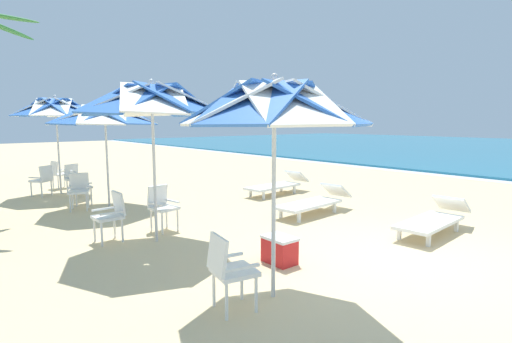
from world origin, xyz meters
TOP-DOWN VIEW (x-y plane):
  - ground_plane at (0.00, 0.00)m, footprint 80.00×80.00m
  - beach_umbrella_0 at (-0.34, -2.43)m, footprint 2.20×2.20m
  - plastic_chair_0 at (-0.40, -3.04)m, footprint 0.52×0.54m
  - beach_umbrella_1 at (-3.23, -2.54)m, footprint 2.53×2.53m
  - plastic_chair_1 at (-3.73, -3.13)m, footprint 0.45×0.48m
  - plastic_chair_2 at (-3.80, -2.15)m, footprint 0.53×0.50m
  - beach_umbrella_2 at (-6.59, -2.19)m, footprint 2.61×2.61m
  - plastic_chair_3 at (-6.69, -2.85)m, footprint 0.59×0.57m
  - plastic_chair_4 at (-7.26, -2.70)m, footprint 0.45×0.48m
  - beach_umbrella_3 at (-9.17, -2.67)m, footprint 2.31×2.31m
  - plastic_chair_5 at (-10.17, -2.48)m, footprint 0.52×0.54m
  - plastic_chair_6 at (-9.06, -3.14)m, footprint 0.63×0.62m
  - plastic_chair_7 at (-8.81, -2.37)m, footprint 0.60×0.58m
  - sun_lounger_1 at (-0.36, 1.64)m, footprint 0.77×2.18m
  - sun_lounger_2 at (-2.84, 1.11)m, footprint 0.78×2.19m
  - sun_lounger_3 at (-5.10, 2.10)m, footprint 0.79×2.19m
  - cooler_box at (-1.10, -1.61)m, footprint 0.50×0.34m

SIDE VIEW (x-z plane):
  - ground_plane at x=0.00m, z-range 0.00..0.00m
  - cooler_box at x=-1.10m, z-range 0.00..0.40m
  - sun_lounger_1 at x=-0.36m, z-range -0.03..0.59m
  - sun_lounger_2 at x=-2.84m, z-range -0.03..0.59m
  - sun_lounger_3 at x=-5.10m, z-range -0.03..0.59m
  - plastic_chair_0 at x=-0.40m, z-range 0.06..0.93m
  - plastic_chair_1 at x=-3.73m, z-range 0.06..0.93m
  - plastic_chair_2 at x=-3.80m, z-range 0.06..0.93m
  - plastic_chair_3 at x=-6.69m, z-range 0.06..0.93m
  - plastic_chair_4 at x=-7.26m, z-range 0.06..0.93m
  - plastic_chair_5 at x=-10.17m, z-range 0.06..0.93m
  - plastic_chair_6 at x=-9.06m, z-range 0.06..0.93m
  - plastic_chair_7 at x=-8.81m, z-range 0.06..0.93m
  - beach_umbrella_2 at x=-6.59m, z-range 0.94..3.48m
  - beach_umbrella_0 at x=-0.34m, z-range 0.94..3.55m
  - beach_umbrella_1 at x=-3.23m, z-range 1.02..3.80m
  - beach_umbrella_3 at x=-9.17m, z-range 1.03..3.84m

